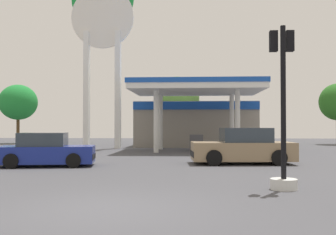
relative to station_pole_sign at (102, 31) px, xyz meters
The scene contains 8 objects.
ground_plane 23.50m from the station_pole_sign, 76.89° to the right, with size 90.00×90.00×0.00m, color #47474C.
gas_station 9.98m from the station_pole_sign, 19.29° to the left, with size 9.64×12.00×4.61m.
station_pole_sign is the anchor object (origin of this frame).
car_0 16.59m from the station_pole_sign, 51.41° to the right, with size 4.65×2.35×1.62m.
car_1 15.31m from the station_pole_sign, 87.51° to the right, with size 4.18×2.31×1.42m.
traffic_signal_2 21.83m from the station_pole_sign, 63.48° to the right, with size 0.72×0.72×4.43m.
tree_0 13.52m from the station_pole_sign, 142.24° to the left, with size 3.62×3.62×5.64m.
tree_1 10.71m from the station_pole_sign, 56.71° to the left, with size 4.27×4.27×6.34m.
Camera 1 is at (1.80, -8.12, 1.73)m, focal length 42.37 mm.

